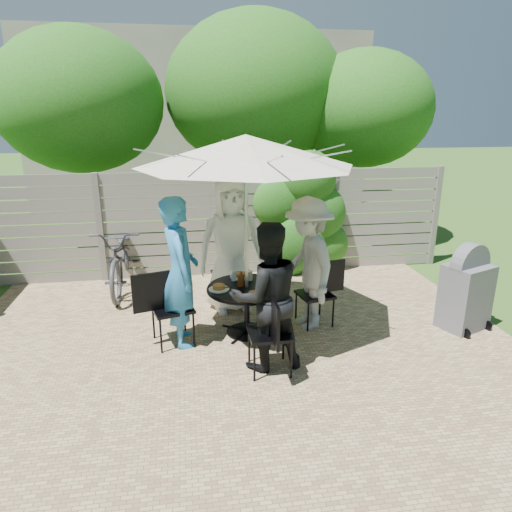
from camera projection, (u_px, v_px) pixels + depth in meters
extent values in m
plane|color=#3A5B1C|center=(243.00, 361.00, 5.34)|extent=(60.00, 60.00, 0.00)
cube|color=tan|center=(238.00, 340.00, 5.81)|extent=(7.00, 6.00, 0.02)
cube|color=gray|center=(220.00, 224.00, 7.88)|extent=(8.00, 0.10, 1.85)
ellipsoid|color=#245413|center=(301.00, 225.00, 7.96)|extent=(1.20, 0.70, 1.80)
cube|color=#AA9F8E|center=(198.00, 120.00, 15.88)|extent=(10.00, 6.00, 5.00)
ellipsoid|color=#225213|center=(80.00, 101.00, 8.78)|extent=(3.20, 3.20, 2.72)
ellipsoid|color=#225213|center=(255.00, 92.00, 9.70)|extent=(3.80, 3.80, 3.23)
ellipsoid|color=#225213|center=(364.00, 109.00, 9.48)|extent=(2.80, 2.80, 2.38)
cylinder|color=black|center=(247.00, 288.00, 5.80)|extent=(1.13, 1.13, 0.03)
cylinder|color=black|center=(247.00, 311.00, 5.90)|extent=(0.07, 0.07, 0.65)
cylinder|color=black|center=(247.00, 332.00, 5.99)|extent=(0.54, 0.54, 0.04)
cylinder|color=silver|center=(246.00, 246.00, 5.63)|extent=(0.05, 0.05, 2.41)
cone|color=beige|center=(246.00, 151.00, 5.28)|extent=(2.93, 2.93, 0.37)
cube|color=black|center=(230.00, 275.00, 6.72)|extent=(0.54, 0.54, 0.04)
cube|color=black|center=(226.00, 253.00, 6.86)|extent=(0.10, 0.48, 0.49)
imported|color=white|center=(231.00, 246.00, 6.46)|extent=(1.02, 0.73, 1.94)
cube|color=black|center=(172.00, 308.00, 5.60)|extent=(0.58, 0.58, 0.04)
cube|color=black|center=(152.00, 292.00, 5.43)|extent=(0.46, 0.16, 0.48)
imported|color=teal|center=(180.00, 273.00, 5.49)|extent=(0.53, 0.73, 1.87)
cube|color=black|center=(270.00, 333.00, 4.99)|extent=(0.46, 0.46, 0.04)
cube|color=black|center=(274.00, 321.00, 4.69)|extent=(0.03, 0.46, 0.47)
imported|color=black|center=(267.00, 297.00, 4.98)|extent=(0.90, 0.74, 1.70)
cube|color=black|center=(315.00, 295.00, 6.12)|extent=(0.50, 0.50, 0.03)
cube|color=black|center=(330.00, 276.00, 6.12)|extent=(0.43, 0.11, 0.44)
imported|color=#B2B0AD|center=(308.00, 264.00, 5.95)|extent=(0.80, 1.22, 1.77)
cylinder|color=white|center=(240.00, 277.00, 6.13)|extent=(0.26, 0.26, 0.01)
cylinder|color=#A1692F|center=(240.00, 275.00, 6.12)|extent=(0.15, 0.15, 0.05)
cylinder|color=white|center=(219.00, 289.00, 5.70)|extent=(0.26, 0.26, 0.01)
cylinder|color=#A1692F|center=(219.00, 287.00, 5.69)|extent=(0.15, 0.15, 0.05)
cylinder|color=white|center=(255.00, 297.00, 5.47)|extent=(0.26, 0.26, 0.01)
cylinder|color=#A1692F|center=(255.00, 294.00, 5.46)|extent=(0.15, 0.15, 0.05)
cylinder|color=white|center=(273.00, 283.00, 5.89)|extent=(0.26, 0.26, 0.01)
cylinder|color=#A1692F|center=(274.00, 281.00, 5.88)|extent=(0.15, 0.15, 0.05)
cylinder|color=silver|center=(234.00, 276.00, 5.99)|extent=(0.07, 0.07, 0.14)
cylinder|color=silver|center=(261.00, 288.00, 5.57)|extent=(0.07, 0.07, 0.14)
cylinder|color=silver|center=(264.00, 277.00, 5.94)|extent=(0.07, 0.07, 0.14)
cylinder|color=#59280C|center=(241.00, 280.00, 5.80)|extent=(0.09, 0.09, 0.16)
cylinder|color=#C6B293|center=(250.00, 276.00, 6.01)|extent=(0.08, 0.08, 0.12)
imported|color=#333338|center=(123.00, 257.00, 7.38)|extent=(0.78, 2.07, 1.08)
cube|color=#57575C|center=(465.00, 297.00, 6.01)|extent=(0.70, 0.63, 0.89)
cylinder|color=#57575C|center=(470.00, 265.00, 5.88)|extent=(0.61, 0.38, 0.59)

